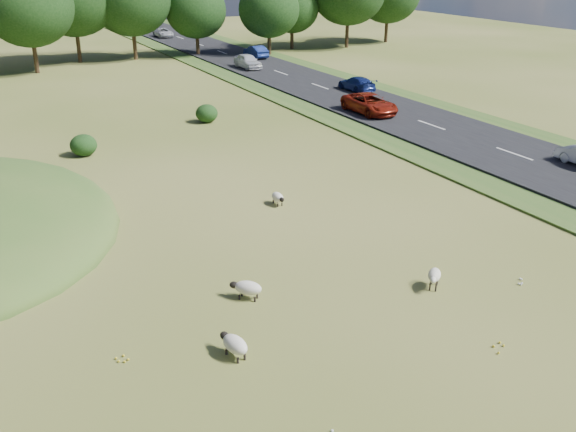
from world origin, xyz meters
The scene contains 13 objects.
ground centered at (0.00, 20.00, 0.00)m, with size 160.00×160.00×0.00m, color #485A1C.
road centered at (20.00, 30.00, 0.12)m, with size 8.00×150.00×0.25m, color black.
treeline centered at (-1.06, 55.44, 6.57)m, with size 96.28×14.66×11.70m.
shrubs centered at (-4.61, 25.10, 0.68)m, with size 23.59×9.92×1.38m.
sheep_0 centered at (3.34, 7.68, 0.40)m, with size 0.50×1.11×0.64m.
sheep_1 centered at (-3.80, -3.43, 0.47)m, with size 0.79×1.35×0.75m.
sheep_2 centered at (4.71, -2.83, 0.54)m, with size 1.00×1.00×0.78m.
sheep_3 centered at (-1.93, -0.26, 0.46)m, with size 1.18×1.16×0.73m.
car_0 centered at (18.10, 21.15, 0.98)m, with size 2.43×5.28×1.47m, color maroon.
car_1 centered at (21.90, 50.20, 0.94)m, with size 1.47×4.22×1.39m, color navy.
car_2 centered at (18.10, 44.06, 1.00)m, with size 1.76×4.38×1.49m, color silver.
car_3 centered at (21.90, 28.77, 0.88)m, with size 1.76×4.33×1.26m, color navy.
car_5 centered at (18.10, 73.76, 0.87)m, with size 2.05×4.45×1.24m, color silver.
Camera 1 is at (-10.23, -19.40, 12.01)m, focal length 40.00 mm.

